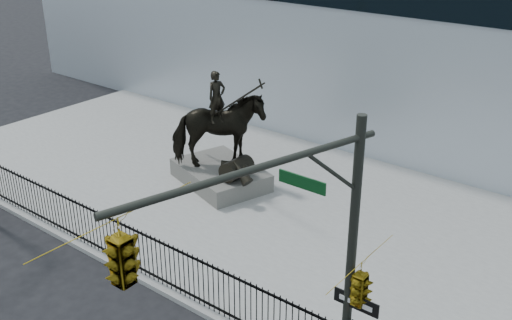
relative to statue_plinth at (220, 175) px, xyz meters
The scene contains 7 objects.
ground 7.71m from the statue_plinth, 70.63° to the right, with size 120.00×120.00×0.00m, color black.
plaza 2.60m from the statue_plinth, ahead, with size 30.00×12.00×0.15m, color gray.
building 13.60m from the statue_plinth, 78.68° to the left, with size 44.00×14.00×9.00m, color #B1B9C1.
picket_fence 6.54m from the statue_plinth, 66.99° to the right, with size 22.10×0.10×1.50m.
statue_plinth is the anchor object (origin of this frame).
equestrian_statue 1.76m from the statue_plinth, 17.48° to the right, with size 4.45×3.47×3.94m.
traffic_signal_right 13.64m from the statue_plinth, 45.76° to the right, with size 2.17×6.86×7.00m.
Camera 1 is at (11.43, -8.29, 10.32)m, focal length 42.00 mm.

